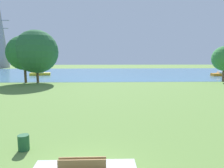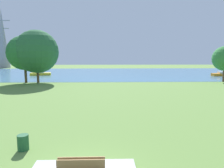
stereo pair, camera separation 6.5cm
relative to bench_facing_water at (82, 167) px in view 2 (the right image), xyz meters
The scene contains 9 objects.
ground_plane 21.74m from the bench_facing_water, 90.00° to the left, with size 160.00×160.00×0.00m, color olive.
bench_facing_water is the anchor object (origin of this frame).
litter_bin 4.21m from the bench_facing_water, 141.74° to the left, with size 0.56×0.56×0.80m, color #1E512D.
water_surface 49.73m from the bench_facing_water, 90.00° to the left, with size 140.00×40.00×0.02m, color teal.
sailboat_yellow 45.92m from the bench_facing_water, 109.09° to the left, with size 4.99×2.34×6.74m.
sailboat_orange 49.54m from the bench_facing_water, 54.83° to the left, with size 4.86×1.70×7.86m.
tree_west_near 32.58m from the bench_facing_water, 114.27° to the left, with size 5.98×5.98×8.24m.
tree_east_far 31.76m from the bench_facing_water, 110.73° to the left, with size 7.52×7.52×9.24m.
electricity_pylon 86.27m from the bench_facing_water, 117.31° to the left, with size 6.40×4.40×22.79m.
Camera 2 is at (0.94, -7.32, 4.81)m, focal length 33.22 mm.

